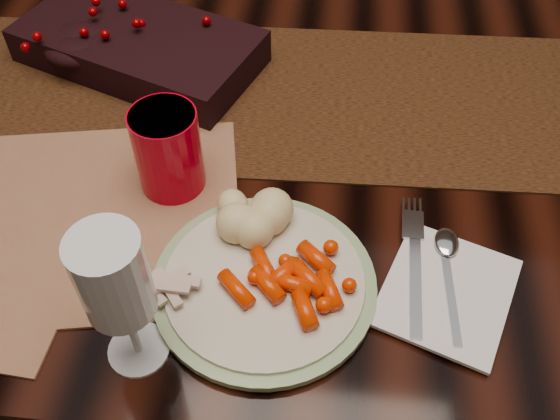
# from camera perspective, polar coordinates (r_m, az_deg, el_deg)

# --- Properties ---
(floor) EXTENTS (5.00, 5.00, 0.00)m
(floor) POSITION_cam_1_polar(r_m,az_deg,el_deg) (1.52, 1.11, -12.31)
(floor) COLOR black
(floor) RESTS_ON ground
(dining_table) EXTENTS (1.80, 1.00, 0.75)m
(dining_table) POSITION_cam_1_polar(r_m,az_deg,el_deg) (1.20, 1.37, -3.92)
(dining_table) COLOR black
(dining_table) RESTS_ON floor
(table_runner) EXTENTS (1.67, 0.40, 0.00)m
(table_runner) POSITION_cam_1_polar(r_m,az_deg,el_deg) (0.93, 4.97, 10.18)
(table_runner) COLOR #4B2A12
(table_runner) RESTS_ON dining_table
(centerpiece) EXTENTS (0.40, 0.30, 0.07)m
(centerpiece) POSITION_cam_1_polar(r_m,az_deg,el_deg) (1.00, -12.83, 14.85)
(centerpiece) COLOR black
(centerpiece) RESTS_ON table_runner
(placemat_main) EXTENTS (0.48, 0.39, 0.00)m
(placemat_main) POSITION_cam_1_polar(r_m,az_deg,el_deg) (0.81, -19.04, -0.75)
(placemat_main) COLOR #8C694F
(placemat_main) RESTS_ON dining_table
(dinner_plate) EXTENTS (0.30, 0.30, 0.01)m
(dinner_plate) POSITION_cam_1_polar(r_m,az_deg,el_deg) (0.70, -1.45, -6.67)
(dinner_plate) COLOR beige
(dinner_plate) RESTS_ON placemat_main
(baby_carrots) EXTENTS (0.14, 0.12, 0.02)m
(baby_carrots) POSITION_cam_1_polar(r_m,az_deg,el_deg) (0.68, 0.45, -6.07)
(baby_carrots) COLOR red
(baby_carrots) RESTS_ON dinner_plate
(mashed_potatoes) EXTENTS (0.10, 0.09, 0.05)m
(mashed_potatoes) POSITION_cam_1_polar(r_m,az_deg,el_deg) (0.72, -2.68, -0.01)
(mashed_potatoes) COLOR #CAB892
(mashed_potatoes) RESTS_ON dinner_plate
(turkey_shreds) EXTENTS (0.07, 0.06, 0.01)m
(turkey_shreds) POSITION_cam_1_polar(r_m,az_deg,el_deg) (0.69, -10.23, -6.42)
(turkey_shreds) COLOR beige
(turkey_shreds) RESTS_ON dinner_plate
(napkin) EXTENTS (0.18, 0.19, 0.01)m
(napkin) POSITION_cam_1_polar(r_m,az_deg,el_deg) (0.72, 15.02, -7.24)
(napkin) COLOR silver
(napkin) RESTS_ON placemat_main
(fork) EXTENTS (0.03, 0.17, 0.00)m
(fork) POSITION_cam_1_polar(r_m,az_deg,el_deg) (0.73, 12.22, -5.31)
(fork) COLOR silver
(fork) RESTS_ON napkin
(spoon) EXTENTS (0.04, 0.15, 0.00)m
(spoon) POSITION_cam_1_polar(r_m,az_deg,el_deg) (0.73, 15.24, -6.26)
(spoon) COLOR silver
(spoon) RESTS_ON napkin
(red_cup) EXTENTS (0.08, 0.08, 0.11)m
(red_cup) POSITION_cam_1_polar(r_m,az_deg,el_deg) (0.77, -10.21, 5.39)
(red_cup) COLOR #B50016
(red_cup) RESTS_ON placemat_main
(wine_glass) EXTENTS (0.08, 0.08, 0.19)m
(wine_glass) POSITION_cam_1_polar(r_m,az_deg,el_deg) (0.61, -14.23, -8.28)
(wine_glass) COLOR silver
(wine_glass) RESTS_ON dining_table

